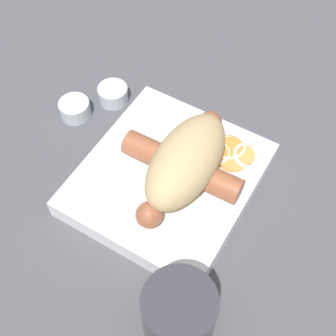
% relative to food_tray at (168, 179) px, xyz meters
% --- Properties ---
extents(ground_plane, '(3.00, 3.00, 0.00)m').
position_rel_food_tray_xyz_m(ground_plane, '(0.00, 0.00, -0.01)').
color(ground_plane, '#4C4C51').
extents(food_tray, '(0.21, 0.19, 0.03)m').
position_rel_food_tray_xyz_m(food_tray, '(0.00, 0.00, 0.00)').
color(food_tray, white).
rests_on(food_tray, ground_plane).
extents(bread_roll, '(0.14, 0.07, 0.06)m').
position_rel_food_tray_xyz_m(bread_roll, '(-0.01, 0.02, 0.04)').
color(bread_roll, tan).
rests_on(bread_roll, food_tray).
extents(sausage, '(0.18, 0.15, 0.03)m').
position_rel_food_tray_xyz_m(sausage, '(-0.01, 0.01, 0.03)').
color(sausage, '#9E5638').
rests_on(sausage, food_tray).
extents(pickled_veggies, '(0.06, 0.08, 0.01)m').
position_rel_food_tray_xyz_m(pickled_veggies, '(-0.06, 0.05, 0.02)').
color(pickled_veggies, '#F99E4C').
rests_on(pickled_veggies, food_tray).
extents(condiment_cup_near, '(0.04, 0.04, 0.02)m').
position_rel_food_tray_xyz_m(condiment_cup_near, '(-0.08, -0.14, -0.00)').
color(condiment_cup_near, silver).
rests_on(condiment_cup_near, ground_plane).
extents(condiment_cup_far, '(0.04, 0.04, 0.02)m').
position_rel_food_tray_xyz_m(condiment_cup_far, '(-0.03, -0.17, -0.00)').
color(condiment_cup_far, silver).
rests_on(condiment_cup_far, ground_plane).
extents(drink_glass, '(0.07, 0.07, 0.09)m').
position_rel_food_tray_xyz_m(drink_glass, '(0.15, 0.10, 0.03)').
color(drink_glass, '#333338').
rests_on(drink_glass, ground_plane).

